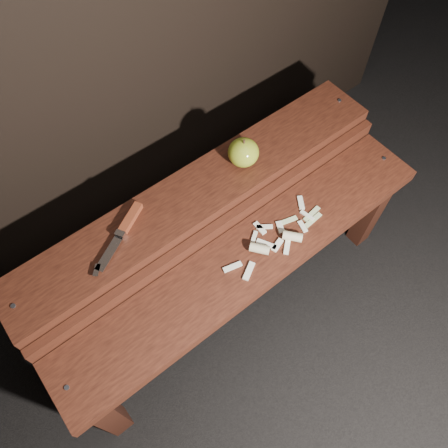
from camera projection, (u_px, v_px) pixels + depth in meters
ground at (234, 298)px, 1.59m from camera, size 60.00×60.00×0.00m
bench_front_tier at (250, 269)px, 1.26m from camera, size 1.20×0.20×0.42m
bench_rear_tier at (202, 206)px, 1.30m from camera, size 1.20×0.21×0.50m
apple at (243, 152)px, 1.24m from camera, size 0.09×0.09×0.09m
knife at (125, 227)px, 1.15m from camera, size 0.21×0.13×0.02m
apple_scraps at (277, 239)px, 1.23m from camera, size 0.35×0.14×0.03m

